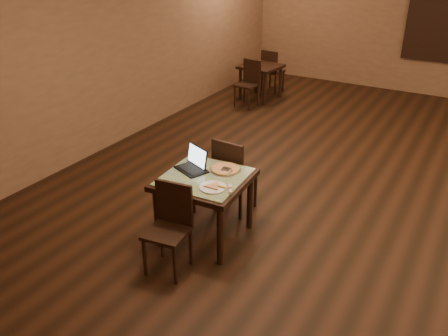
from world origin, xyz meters
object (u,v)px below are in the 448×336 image
Objects in this scene: pizza_pan at (225,170)px; other_table_b at (261,71)px; chair_main_far at (232,172)px; chair_main_near at (170,222)px; other_table_b_chair_far at (271,69)px; laptop at (194,163)px; other_table_b_chair_near at (249,81)px; tiled_table at (204,185)px.

other_table_b is at bearing 111.83° from pizza_pan.
chair_main_far is 1.17× the size of other_table_b.
chair_main_near is 1.02× the size of other_table_b_chair_far.
laptop reaches higher than chair_main_near.
laptop is 1.20× the size of pizza_pan.
laptop is (-0.20, -0.51, 0.28)m from chair_main_far.
other_table_b is (-1.72, 5.47, 0.06)m from chair_main_near.
tiled_table is at bearing -61.86° from other_table_b_chair_near.
chair_main_far is (-0.00, 0.62, -0.11)m from tiled_table.
laptop is 0.50× the size of other_table_b.
chair_main_near is 6.24m from other_table_b_chair_far.
chair_main_far is at bearing -58.73° from other_table_b_chair_near.
other_table_b_chair_near is at bearing 132.00° from laptop.
chair_main_far is 2.34× the size of laptop.
other_table_b_chair_far is (-0.02, 1.06, 0.00)m from other_table_b_chair_near.
chair_main_near is at bearing -53.16° from laptop.
laptop is at bearing 112.70° from other_table_b_chair_far.
other_table_b is 0.91× the size of other_table_b_chair_far.
laptop reaches higher than pizza_pan.
chair_main_near is (-0.01, -0.62, -0.14)m from tiled_table.
laptop reaches higher than chair_main_far.
other_table_b_chair_near is at bearing 114.24° from pizza_pan.
chair_main_far reaches higher than chair_main_near.
tiled_table is 0.28m from laptop.
laptop is 4.49m from other_table_b_chair_near.
laptop is at bearing 148.13° from tiled_table.
laptop is 0.46× the size of other_table_b_chair_far.
laptop is at bearing -63.74° from other_table_b_chair_near.
tiled_table is at bearing 81.52° from chair_main_near.
tiled_table is 1.19× the size of other_table_b.
laptop is 5.50m from other_table_b_chair_far.
tiled_table is at bearing 93.47° from chair_main_far.
chair_main_near is 0.95× the size of chair_main_far.
chair_main_near is 0.90m from pizza_pan.
other_table_b_chair_near is (0.01, -0.53, -0.07)m from other_table_b.
laptop is at bearing 97.13° from chair_main_near.
chair_main_near is at bearing -64.48° from other_table_b_chair_near.
pizza_pan is at bearing 44.99° from laptop.
other_table_b_chair_far is at bearing 97.43° from other_table_b_chair_near.
other_table_b_chair_far reaches higher than tiled_table.
pizza_pan is 0.38× the size of other_table_b_chair_near.
pizza_pan is (0.12, -0.38, 0.22)m from chair_main_far.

